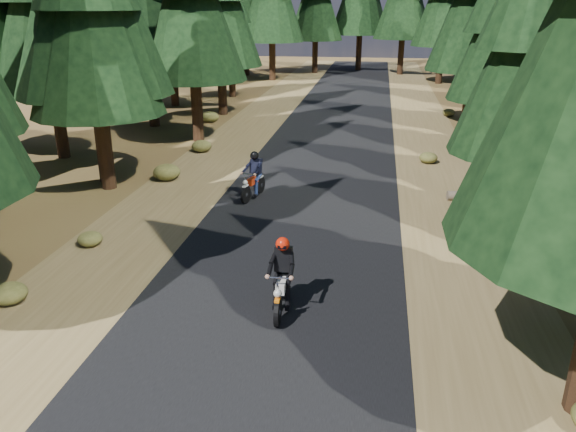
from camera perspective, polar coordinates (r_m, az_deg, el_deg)
name	(u,v)px	position (r m, az deg, el deg)	size (l,w,h in m)	color
ground	(278,281)	(13.52, -1.00, -6.60)	(120.00, 120.00, 0.00)	#4D331B
road	(305,210)	(18.06, 1.74, 0.65)	(6.00, 100.00, 0.01)	black
shoulder_l	(169,202)	(19.15, -12.04, 1.37)	(3.20, 100.00, 0.01)	brown
shoulder_r	(452,218)	(18.10, 16.34, -0.17)	(3.20, 100.00, 0.01)	brown
log_near	(524,196)	(20.48, 22.87, 1.89)	(0.32, 0.32, 5.17)	#4C4233
understory_shrubs	(353,180)	(20.27, 6.62, 3.61)	(15.08, 33.37, 0.70)	#474C1E
rider_lead	(282,288)	(12.03, -0.64, -7.33)	(0.60, 1.86, 1.64)	silver
rider_follow	(253,183)	(19.02, -3.57, 3.35)	(0.93, 1.86, 1.59)	#A5270B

